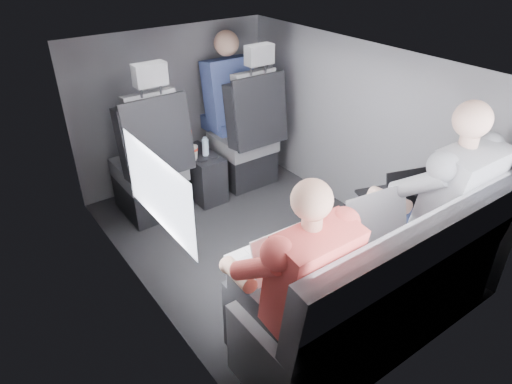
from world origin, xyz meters
TOP-DOWN VIEW (x-y plane):
  - floor at (0.00, 0.00)m, footprint 2.60×2.60m
  - ceiling at (0.00, 0.00)m, footprint 2.60×2.60m
  - panel_left at (-0.90, 0.00)m, footprint 0.02×2.60m
  - panel_right at (0.90, 0.00)m, footprint 0.02×2.60m
  - panel_front at (0.00, 1.30)m, footprint 1.80×0.02m
  - panel_back at (0.00, -1.30)m, footprint 1.80×0.02m
  - side_window at (-0.88, -0.30)m, footprint 0.02×0.75m
  - seatbelt at (0.45, 0.67)m, footprint 0.35×0.11m
  - front_seat_left at (-0.45, 0.84)m, footprint 0.52×0.58m
  - front_seat_right at (0.45, 0.84)m, footprint 0.52×0.58m
  - center_console at (0.00, 0.88)m, footprint 0.24×0.48m
  - rear_bench at (0.00, -1.06)m, footprint 1.60×0.57m
  - soda_cup at (-0.10, 0.81)m, footprint 0.09×0.09m
  - water_bottle at (0.02, 0.82)m, footprint 0.06×0.06m
  - laptop_white at (-0.54, -0.78)m, footprint 0.34×0.31m
  - laptop_silver at (0.06, -0.82)m, footprint 0.42×0.40m
  - laptop_black at (0.46, -0.75)m, footprint 0.41×0.41m
  - passenger_rear_left at (-0.56, -0.97)m, footprint 0.49×0.61m
  - passenger_rear_right at (0.51, -0.97)m, footprint 0.55×0.66m
  - passenger_front_right at (0.43, 1.10)m, footprint 0.42×0.42m

SIDE VIEW (x-z plane):
  - floor at x=0.00m, z-range 0.00..0.00m
  - center_console at x=0.00m, z-range 0.00..0.41m
  - rear_bench at x=0.00m, z-range -0.15..0.77m
  - front_seat_left at x=-0.45m, z-range -0.23..1.03m
  - front_seat_right at x=0.45m, z-range -0.23..1.03m
  - soda_cup at x=-0.10m, z-range 0.34..0.59m
  - water_bottle at x=0.02m, z-range 0.39..0.55m
  - passenger_rear_left at x=-0.56m, z-range 0.02..1.22m
  - laptop_white at x=-0.54m, z-range 0.51..0.76m
  - laptop_black at x=0.46m, z-range 0.51..0.76m
  - laptop_silver at x=0.06m, z-range 0.50..0.78m
  - passenger_rear_right at x=0.51m, z-range 0.01..1.31m
  - panel_left at x=-0.90m, z-range 0.00..1.35m
  - panel_right at x=0.90m, z-range 0.00..1.35m
  - panel_front at x=0.00m, z-range 0.00..1.35m
  - panel_back at x=0.00m, z-range 0.00..1.35m
  - passenger_front_right at x=0.43m, z-range 0.32..1.20m
  - seatbelt at x=0.45m, z-range 0.50..1.10m
  - side_window at x=-0.88m, z-range 0.69..1.11m
  - ceiling at x=0.00m, z-range 1.35..1.35m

